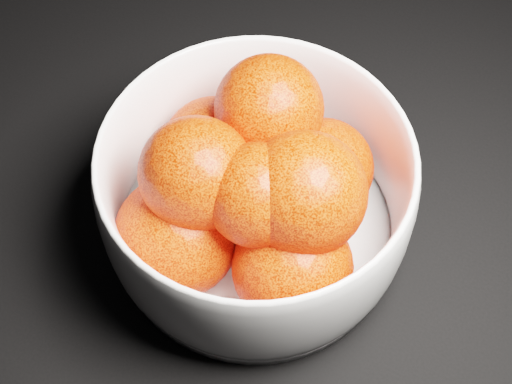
% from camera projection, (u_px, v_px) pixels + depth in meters
% --- Properties ---
extents(ground, '(3.00, 3.00, 0.00)m').
position_uv_depth(ground, '(13.00, 155.00, 0.59)').
color(ground, black).
rests_on(ground, ground).
extents(bowl, '(0.22, 0.22, 0.11)m').
position_uv_depth(bowl, '(256.00, 196.00, 0.50)').
color(bowl, white).
rests_on(bowl, ground).
extents(orange_pile, '(0.17, 0.18, 0.13)m').
position_uv_depth(orange_pile, '(251.00, 190.00, 0.48)').
color(orange_pile, red).
rests_on(orange_pile, bowl).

